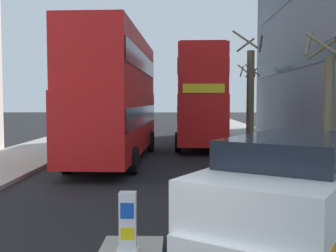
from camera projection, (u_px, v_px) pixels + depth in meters
sidewalk_right at (295, 155)px, 19.34m from camera, size 4.00×80.00×0.14m
sidewalk_left at (27, 155)px, 19.60m from camera, size 4.00×80.00×0.14m
kerb_line_outer at (259, 163)px, 17.39m from camera, size 0.10×56.00×0.01m
kerb_line_inner at (256, 163)px, 17.39m from camera, size 0.10×56.00×0.01m
keep_left_bollard at (128, 228)px, 6.61m from camera, size 0.36×0.28×1.11m
double_decker_bus_away at (116, 93)px, 18.02m from camera, size 3.04×10.88×5.64m
double_decker_bus_oncoming at (199, 95)px, 24.47m from camera, size 2.96×10.86×5.64m
taxi_minivan at (291, 201)px, 6.56m from camera, size 4.08×5.08×2.12m
street_tree_near at (249, 98)px, 34.16m from camera, size 1.89×1.95×5.63m
street_tree_mid at (328, 103)px, 14.11m from camera, size 1.98×1.88×5.19m
street_tree_far at (250, 94)px, 23.68m from camera, size 1.83×1.99×6.64m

